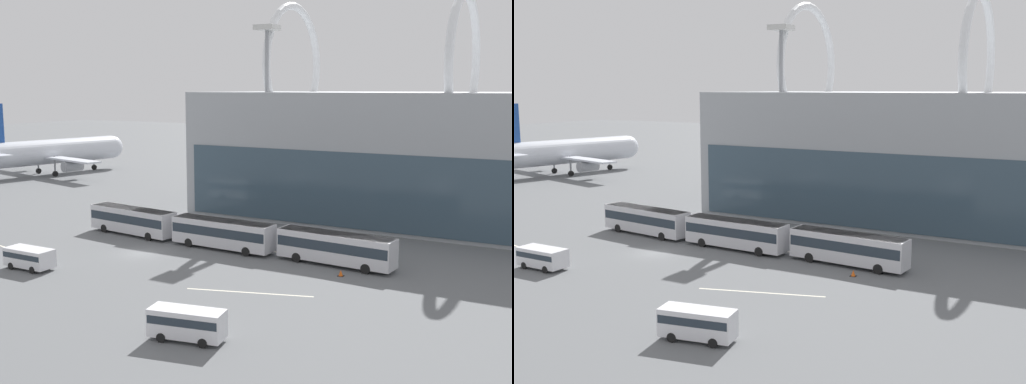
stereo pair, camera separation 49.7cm
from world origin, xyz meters
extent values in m
plane|color=slate|center=(0.00, 0.00, 0.00)|extent=(440.00, 440.00, 0.00)
torus|color=white|center=(1.88, 33.50, 20.93)|extent=(1.10, 18.01, 18.01)
torus|color=white|center=(26.16, 33.50, 20.93)|extent=(1.10, 18.01, 18.01)
cylinder|color=silver|center=(-57.25, 42.40, 4.72)|extent=(11.44, 29.17, 5.04)
sphere|color=silver|center=(-53.99, 56.41, 4.72)|extent=(4.94, 4.94, 4.94)
cube|color=silver|center=(-57.65, 40.69, 3.84)|extent=(34.56, 10.88, 0.35)
cylinder|color=gray|center=(-67.13, 42.90, 2.58)|extent=(2.88, 4.35, 2.03)
cylinder|color=gray|center=(-48.17, 38.48, 2.58)|extent=(2.88, 4.35, 2.03)
cylinder|color=gray|center=(-55.06, 51.79, 2.39)|extent=(0.36, 0.36, 3.67)
cylinder|color=black|center=(-55.06, 51.79, 0.55)|extent=(0.69, 1.17, 1.10)
cylinder|color=gray|center=(-60.84, 41.43, 2.39)|extent=(0.36, 0.36, 3.67)
cylinder|color=black|center=(-60.84, 41.43, 0.55)|extent=(0.69, 1.17, 1.10)
cylinder|color=gray|center=(-54.46, 39.94, 2.39)|extent=(0.36, 0.36, 3.67)
cylinder|color=black|center=(-54.46, 39.94, 0.55)|extent=(0.69, 1.17, 1.10)
cylinder|color=white|center=(-3.67, 48.15, 5.73)|extent=(5.31, 28.27, 5.12)
sphere|color=white|center=(-3.76, 62.27, 5.73)|extent=(5.01, 5.01, 5.01)
cone|color=white|center=(-3.57, 34.03, 5.73)|extent=(4.90, 6.23, 4.86)
cube|color=white|center=(-3.66, 46.43, 4.84)|extent=(35.15, 3.38, 0.35)
cylinder|color=gray|center=(-13.49, 46.36, 3.21)|extent=(2.78, 3.76, 2.75)
cylinder|color=gray|center=(6.18, 46.49, 3.21)|extent=(2.78, 3.76, 2.75)
cube|color=#1E4799|center=(-3.58, 34.72, 10.34)|extent=(0.44, 5.37, 7.67)
cube|color=white|center=(-3.58, 34.72, 6.25)|extent=(13.33, 3.29, 0.28)
cylinder|color=gray|center=(-3.73, 57.62, 2.89)|extent=(0.36, 0.36, 4.67)
cylinder|color=black|center=(-3.73, 57.62, 0.55)|extent=(0.46, 1.10, 1.10)
cylinder|color=gray|center=(-6.98, 46.41, 2.89)|extent=(0.36, 0.36, 4.67)
cylinder|color=black|center=(-6.98, 46.41, 0.55)|extent=(0.46, 1.10, 1.10)
cylinder|color=gray|center=(-0.33, 46.45, 2.89)|extent=(0.36, 0.36, 4.67)
cylinder|color=black|center=(-0.33, 46.45, 0.55)|extent=(0.46, 1.10, 1.10)
cube|color=silver|center=(-6.63, 6.59, 1.83)|extent=(12.55, 3.94, 2.91)
cube|color=#232D38|center=(-6.63, 6.59, 2.12)|extent=(12.31, 3.94, 1.02)
cube|color=silver|center=(-6.63, 6.59, 3.23)|extent=(12.17, 3.82, 0.12)
cylinder|color=black|center=(-2.69, 7.30, 0.50)|extent=(1.03, 0.41, 1.00)
cylinder|color=black|center=(-2.96, 4.99, 0.50)|extent=(1.03, 0.41, 1.00)
cylinder|color=black|center=(-10.29, 8.19, 0.50)|extent=(1.03, 0.41, 1.00)
cylinder|color=black|center=(-10.56, 5.87, 0.50)|extent=(1.03, 0.41, 1.00)
cube|color=silver|center=(6.75, 5.80, 1.83)|extent=(12.45, 3.12, 2.91)
cube|color=#232D38|center=(6.75, 5.80, 2.12)|extent=(12.20, 3.14, 1.02)
cube|color=silver|center=(6.75, 5.80, 3.23)|extent=(12.07, 3.03, 0.12)
cylinder|color=black|center=(10.63, 6.78, 0.50)|extent=(1.01, 0.35, 1.00)
cylinder|color=black|center=(10.52, 4.46, 0.50)|extent=(1.01, 0.35, 1.00)
cylinder|color=black|center=(2.99, 7.15, 0.50)|extent=(1.01, 0.35, 1.00)
cylinder|color=black|center=(2.88, 4.83, 0.50)|extent=(1.01, 0.35, 1.00)
cube|color=silver|center=(20.13, 5.77, 1.83)|extent=(12.50, 3.49, 2.91)
cube|color=#232D38|center=(20.13, 5.77, 2.12)|extent=(12.25, 3.50, 1.02)
cube|color=silver|center=(20.13, 5.77, 3.23)|extent=(12.12, 3.38, 0.12)
cylinder|color=black|center=(24.04, 6.63, 0.50)|extent=(1.02, 0.38, 1.00)
cylinder|color=black|center=(23.85, 4.31, 0.50)|extent=(1.02, 0.38, 1.00)
cylinder|color=black|center=(16.41, 7.23, 0.50)|extent=(1.02, 0.38, 1.00)
cylinder|color=black|center=(16.23, 4.91, 0.50)|extent=(1.02, 0.38, 1.00)
cube|color=silver|center=(-5.78, -10.11, 1.19)|extent=(5.13, 2.19, 1.78)
cube|color=#232D38|center=(-5.78, -10.11, 1.48)|extent=(4.97, 2.21, 0.54)
cylinder|color=black|center=(-4.30, -9.08, 0.35)|extent=(0.70, 0.22, 0.70)
cylinder|color=black|center=(-4.29, -11.13, 0.35)|extent=(0.70, 0.22, 0.70)
cylinder|color=black|center=(-7.27, -9.09, 0.35)|extent=(0.70, 0.22, 0.70)
cylinder|color=black|center=(-7.26, -11.14, 0.35)|extent=(0.70, 0.22, 0.70)
cube|color=silver|center=(18.34, -17.56, 1.30)|extent=(5.72, 2.90, 2.01)
cube|color=#232D38|center=(18.34, -17.56, 1.62)|extent=(5.57, 2.89, 0.60)
cylinder|color=black|center=(16.95, -18.75, 0.35)|extent=(0.73, 0.34, 0.70)
cylinder|color=black|center=(16.61, -16.96, 0.35)|extent=(0.73, 0.34, 0.70)
cylinder|color=black|center=(20.06, -18.17, 0.35)|extent=(0.73, 0.34, 0.70)
cylinder|color=black|center=(19.73, -16.38, 0.35)|extent=(0.73, 0.34, 0.70)
cylinder|color=gray|center=(2.21, 24.63, 12.68)|extent=(0.51, 0.51, 25.36)
cube|color=silver|center=(2.21, 24.63, 25.64)|extent=(2.81, 2.81, 0.70)
cube|color=silver|center=(16.87, -6.08, 0.00)|extent=(10.91, 3.58, 0.01)
cube|color=silver|center=(-0.98, 8.38, 0.00)|extent=(11.64, 0.91, 0.01)
cube|color=silver|center=(10.82, 7.65, 0.00)|extent=(9.55, 0.79, 0.01)
cube|color=silver|center=(-11.81, -5.90, 0.00)|extent=(9.80, 2.02, 0.01)
cube|color=black|center=(22.03, 2.47, 0.01)|extent=(0.58, 0.58, 0.02)
cone|color=#EA5914|center=(22.03, 2.47, 0.32)|extent=(0.43, 0.43, 0.59)
camera|label=1|loc=(43.50, -52.93, 17.65)|focal=45.00mm
camera|label=2|loc=(43.93, -52.68, 17.65)|focal=45.00mm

